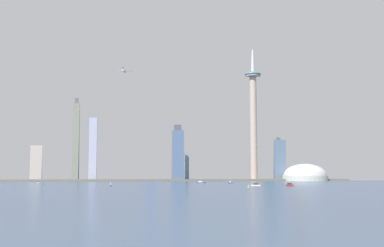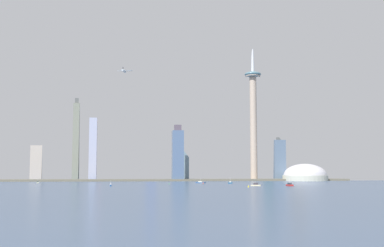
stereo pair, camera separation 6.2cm
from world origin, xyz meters
The scene contains 24 objects.
ground_plane centered at (0.00, 0.00, 0.00)m, with size 6000.00×6000.00×0.00m, color #3D5372.
waterfront_pier centered at (0.00, 481.99, 1.94)m, with size 713.71×41.75×3.87m, color #6C6857.
observation_tower centered at (169.87, 494.63, 149.65)m, with size 33.81×33.81×339.14m.
stadium_dome centered at (268.37, 472.17, 9.61)m, with size 89.25×89.25×46.09m.
skyscraper_0 centered at (232.05, 592.54, 57.94)m, with size 27.12×15.27×115.88m.
skyscraper_1 centered at (227.37, 506.77, 42.59)m, with size 24.02×12.48×88.48m.
skyscraper_2 centered at (33.50, 538.62, 68.80)m, with size 17.40×15.51×137.60m.
skyscraper_3 centered at (-188.77, 553.97, 81.19)m, with size 12.63×18.91×169.22m.
skyscraper_4 centered at (-147.56, 597.64, 76.64)m, with size 15.86×19.80×153.27m.
skyscraper_5 centered at (-152.36, 525.05, 62.78)m, with size 15.15×17.87×125.57m.
skyscraper_6 centered at (276.22, 530.88, 79.09)m, with size 23.83×20.23×158.18m.
skyscraper_7 centered at (-33.43, 585.54, 85.05)m, with size 21.12×27.98×170.10m.
skyscraper_8 centered at (-270.15, 579.24, 37.66)m, with size 23.76×23.95×80.41m.
skyscraper_9 centered at (13.75, 480.78, 51.20)m, with size 21.80×25.65×109.38m.
boat_0 centered at (132.44, 165.41, 1.52)m, with size 5.11×16.88×11.01m.
boat_1 centered at (35.65, 322.61, 1.08)m, with size 15.66×14.96×8.39m.
boat_2 centered at (78.36, 291.85, 1.32)m, with size 6.94×3.48×9.53m.
boat_3 centered at (-224.27, 338.78, 1.42)m, with size 4.14×7.70×7.63m.
boat_4 centered at (-103.87, 184.64, 1.29)m, with size 2.19×7.08×7.94m.
boat_5 centered at (86.91, 168.26, 1.52)m, with size 13.63×8.71×4.25m.
channel_buoy_0 centered at (34.08, 286.15, 1.41)m, with size 1.45×1.45×2.82m, color #E54C19.
channel_buoy_1 centered at (-20.50, 263.33, 0.78)m, with size 1.02×1.02×1.57m, color green.
channel_buoy_2 centered at (65.62, 122.78, 1.24)m, with size 1.81×1.81×2.47m, color yellow.
airplane centered at (-90.98, 530.29, 223.26)m, with size 31.98×34.73×8.92m.
Camera 2 is at (-80.10, -463.73, 20.54)m, focal length 45.43 mm.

